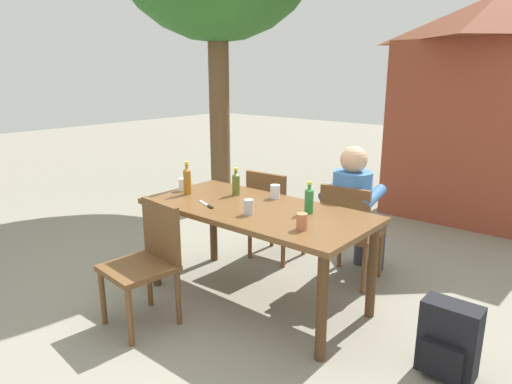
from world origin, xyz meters
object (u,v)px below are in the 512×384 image
(person_in_white_shirt, at_px, (356,206))
(bottle_green, at_px, (309,200))
(table_knife, at_px, (207,205))
(chair_far_right, at_px, (349,229))
(bottle_amber, at_px, (187,180))
(cup_glass, at_px, (275,192))
(cup_white, at_px, (183,185))
(cup_steel, at_px, (249,207))
(cup_terracotta, at_px, (302,222))
(chair_near_left, at_px, (148,257))
(brick_kiosk, at_px, (488,102))
(chair_far_left, at_px, (273,210))
(backpack_by_near_side, at_px, (448,341))
(bottle_olive, at_px, (236,183))
(dining_table, at_px, (256,219))

(person_in_white_shirt, height_order, bottle_green, person_in_white_shirt)
(bottle_green, distance_m, table_knife, 0.79)
(chair_far_right, height_order, bottle_amber, bottle_amber)
(person_in_white_shirt, bearing_deg, cup_glass, -129.65)
(cup_white, bearing_deg, cup_glass, 22.56)
(cup_steel, distance_m, cup_terracotta, 0.47)
(chair_near_left, relative_size, brick_kiosk, 0.33)
(chair_far_left, xyz_separation_m, backpack_by_near_side, (1.86, -0.71, -0.27))
(chair_far_right, xyz_separation_m, cup_terracotta, (0.13, -0.91, 0.33))
(bottle_olive, height_order, backpack_by_near_side, bottle_olive)
(bottle_amber, relative_size, cup_terracotta, 2.57)
(dining_table, height_order, backpack_by_near_side, dining_table)
(chair_far_right, xyz_separation_m, bottle_olive, (-0.77, -0.55, 0.37))
(cup_steel, bearing_deg, chair_far_left, 117.66)
(chair_far_left, relative_size, brick_kiosk, 0.33)
(cup_terracotta, xyz_separation_m, brick_kiosk, (0.12, 3.85, 0.58))
(cup_terracotta, relative_size, brick_kiosk, 0.04)
(bottle_amber, xyz_separation_m, cup_white, (-0.11, 0.05, -0.07))
(cup_white, distance_m, table_knife, 0.51)
(bottle_olive, bearing_deg, dining_table, -25.43)
(cup_glass, relative_size, cup_terracotta, 1.03)
(dining_table, xyz_separation_m, table_knife, (-0.32, -0.20, 0.10))
(person_in_white_shirt, xyz_separation_m, table_knife, (-0.72, -1.03, 0.11))
(dining_table, bearing_deg, cup_glass, 98.65)
(table_knife, xyz_separation_m, brick_kiosk, (0.99, 3.86, 0.63))
(cup_steel, distance_m, table_knife, 0.40)
(bottle_green, xyz_separation_m, bottle_amber, (-1.06, -0.21, 0.02))
(chair_far_left, xyz_separation_m, cup_white, (-0.40, -0.74, 0.33))
(cup_glass, bearing_deg, cup_terracotta, -39.45)
(bottle_green, bearing_deg, chair_near_left, -131.92)
(backpack_by_near_side, bearing_deg, cup_glass, 169.53)
(chair_near_left, bearing_deg, brick_kiosk, 76.42)
(chair_near_left, bearing_deg, cup_terracotta, 29.67)
(cup_steel, xyz_separation_m, cup_terracotta, (0.47, -0.02, -0.00))
(person_in_white_shirt, relative_size, backpack_by_near_side, 2.58)
(cup_terracotta, bearing_deg, dining_table, 160.77)
(cup_steel, bearing_deg, brick_kiosk, 81.15)
(dining_table, height_order, bottle_green, bottle_green)
(bottle_olive, distance_m, bottle_amber, 0.41)
(cup_terracotta, distance_m, brick_kiosk, 3.90)
(bottle_green, height_order, bottle_amber, bottle_amber)
(cup_white, bearing_deg, chair_far_right, 31.57)
(chair_far_left, bearing_deg, chair_near_left, -89.90)
(cup_steel, distance_m, cup_glass, 0.48)
(bottle_olive, distance_m, cup_terracotta, 0.97)
(person_in_white_shirt, relative_size, brick_kiosk, 0.44)
(brick_kiosk, bearing_deg, cup_steel, -98.85)
(chair_far_right, xyz_separation_m, cup_steel, (-0.34, -0.89, 0.33))
(table_knife, bearing_deg, chair_near_left, -97.70)
(chair_far_right, xyz_separation_m, cup_glass, (-0.45, -0.43, 0.33))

